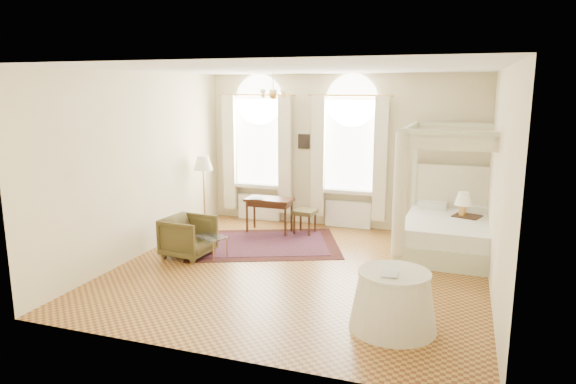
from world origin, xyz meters
The scene contains 18 objects.
ground centered at (0.00, 0.00, 0.00)m, with size 6.00×6.00×0.00m, color #A4782F.
room_walls centered at (0.00, 0.00, 1.98)m, with size 6.00×6.00×6.00m.
window_left centered at (-1.90, 2.87, 1.49)m, with size 1.62×0.27×3.29m.
window_right centered at (0.20, 2.87, 1.49)m, with size 1.62×0.27×3.29m.
chandelier centered at (-0.90, 1.20, 2.91)m, with size 0.51×0.45×0.50m.
wall_pictures centered at (0.09, 2.97, 1.89)m, with size 2.54×0.03×0.39m.
canopy_bed centered at (2.34, 1.72, 0.53)m, with size 1.84×2.23×2.35m.
nightstand centered at (2.63, 2.10, 0.33)m, with size 0.46×0.42×0.66m, color #361C0E.
nightstand_lamp centered at (2.54, 2.06, 0.96)m, with size 0.31×0.31×0.45m.
writing_desk centered at (-1.31, 2.01, 0.63)m, with size 0.98×0.52×0.73m.
laptop centered at (-1.51, 1.89, 0.74)m, with size 0.31×0.20×0.02m, color black.
stool centered at (-0.56, 2.15, 0.43)m, with size 0.49×0.49×0.51m.
armchair centered at (-2.12, 0.04, 0.37)m, with size 0.79×0.81×0.74m, color #433A1C.
coffee_table centered at (-1.72, 0.16, 0.34)m, with size 0.67×0.58×0.38m.
floor_lamp centered at (-2.70, 1.76, 1.37)m, with size 0.41×0.41×1.60m.
oriental_rug centered at (-1.10, 1.16, 0.01)m, with size 3.43×2.99×0.01m.
side_table centered at (1.77, -1.63, 0.37)m, with size 1.11×1.11×0.76m.
book centered at (1.63, -1.77, 0.77)m, with size 0.20×0.26×0.02m, color black.
Camera 1 is at (2.48, -7.81, 3.02)m, focal length 32.00 mm.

